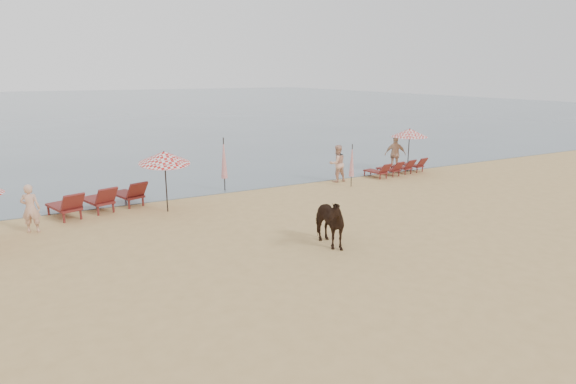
# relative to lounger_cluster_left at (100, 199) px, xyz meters

# --- Properties ---
(ground) EXTENTS (120.00, 120.00, 0.00)m
(ground) POSITION_rel_lounger_cluster_left_xyz_m (5.75, -9.57, -0.50)
(ground) COLOR tan
(ground) RESTS_ON ground
(sea) EXTENTS (160.00, 140.00, 0.06)m
(sea) POSITION_rel_lounger_cluster_left_xyz_m (5.75, 70.43, -0.50)
(sea) COLOR #51606B
(sea) RESTS_ON ground
(lounger_cluster_left) EXTENTS (3.69, 2.83, 0.72)m
(lounger_cluster_left) POSITION_rel_lounger_cluster_left_xyz_m (0.00, 0.00, 0.00)
(lounger_cluster_left) COLOR maroon
(lounger_cluster_left) RESTS_ON ground
(lounger_cluster_right) EXTENTS (3.61, 1.95, 0.54)m
(lounger_cluster_right) POSITION_rel_lounger_cluster_left_xyz_m (14.71, -0.02, -0.12)
(lounger_cluster_right) COLOR maroon
(lounger_cluster_right) RESTS_ON ground
(umbrella_open_left_b) EXTENTS (1.92, 1.95, 2.44)m
(umbrella_open_left_b) POSITION_rel_lounger_cluster_left_xyz_m (2.28, -1.20, 1.62)
(umbrella_open_left_b) COLOR black
(umbrella_open_left_b) RESTS_ON ground
(umbrella_open_right) EXTENTS (1.92, 1.92, 2.34)m
(umbrella_open_right) POSITION_rel_lounger_cluster_left_xyz_m (15.68, 0.26, 1.61)
(umbrella_open_right) COLOR black
(umbrella_open_right) RESTS_ON ground
(umbrella_closed_left) EXTENTS (0.29, 0.29, 2.42)m
(umbrella_closed_left) POSITION_rel_lounger_cluster_left_xyz_m (5.44, 0.89, 0.99)
(umbrella_closed_left) COLOR black
(umbrella_closed_left) RESTS_ON ground
(umbrella_closed_right) EXTENTS (0.24, 0.24, 2.01)m
(umbrella_closed_right) POSITION_rel_lounger_cluster_left_xyz_m (10.98, -1.12, 0.74)
(umbrella_closed_right) COLOR black
(umbrella_closed_right) RESTS_ON ground
(cow) EXTENTS (0.95, 1.90, 1.57)m
(cow) POSITION_rel_lounger_cluster_left_xyz_m (5.62, -7.26, 0.29)
(cow) COLOR black
(cow) RESTS_ON ground
(beachgoer_left) EXTENTS (0.69, 0.56, 1.65)m
(beachgoer_left) POSITION_rel_lounger_cluster_left_xyz_m (-2.33, -1.52, 0.33)
(beachgoer_left) COLOR #D9A488
(beachgoer_left) RESTS_ON ground
(beachgoer_right_a) EXTENTS (0.89, 0.69, 1.81)m
(beachgoer_right_a) POSITION_rel_lounger_cluster_left_xyz_m (10.97, 0.07, 0.41)
(beachgoer_right_a) COLOR #E0A88C
(beachgoer_right_a) RESTS_ON ground
(beachgoer_right_b) EXTENTS (1.20, 0.96, 1.91)m
(beachgoer_right_b) POSITION_rel_lounger_cluster_left_xyz_m (15.09, 0.63, 0.46)
(beachgoer_right_b) COLOR #E1B48D
(beachgoer_right_b) RESTS_ON ground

